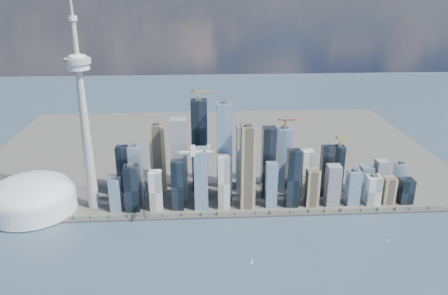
{
  "coord_description": "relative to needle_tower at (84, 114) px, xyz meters",
  "views": [
    {
      "loc": [
        -40.07,
        -649.64,
        505.22
      ],
      "look_at": [
        12.59,
        260.0,
        167.89
      ],
      "focal_mm": 35.0,
      "sensor_mm": 36.0,
      "label": 1
    }
  ],
  "objects": [
    {
      "name": "shoreline_trees",
      "position": [
        300.0,
        -60.0,
        -227.06
      ],
      "size": [
        960.53,
        7.2,
        8.8
      ],
      "color": "#3F2D1E",
      "rests_on": "seawall"
    },
    {
      "name": "skyscraper_cluster",
      "position": [
        359.62,
        26.82,
        -153.06
      ],
      "size": [
        736.0,
        142.0,
        266.21
      ],
      "color": "black",
      "rests_on": "land"
    },
    {
      "name": "sailboat_east",
      "position": [
        653.2,
        -186.08,
        -233.21
      ],
      "size": [
        5.93,
        1.98,
        8.21
      ],
      "rotation": [
        0.0,
        0.0,
        0.08
      ],
      "color": "silver",
      "rests_on": "ground"
    },
    {
      "name": "seawall",
      "position": [
        300.0,
        -60.0,
        -233.84
      ],
      "size": [
        1100.0,
        22.0,
        4.0
      ],
      "primitive_type": "cube",
      "color": "#383838",
      "rests_on": "ground"
    },
    {
      "name": "needle_tower",
      "position": [
        0.0,
        0.0,
        0.0
      ],
      "size": [
        56.0,
        56.0,
        550.5
      ],
      "color": "#AAABA5",
      "rests_on": "land"
    },
    {
      "name": "ground",
      "position": [
        300.0,
        -310.0,
        -235.84
      ],
      "size": [
        4000.0,
        4000.0,
        0.0
      ],
      "primitive_type": "plane",
      "color": "#36465E",
      "rests_on": "ground"
    },
    {
      "name": "land",
      "position": [
        300.0,
        390.0,
        -234.34
      ],
      "size": [
        1400.0,
        900.0,
        3.0
      ],
      "primitive_type": "cube",
      "color": "#4C4C47",
      "rests_on": "ground"
    },
    {
      "name": "dome_stadium",
      "position": [
        -140.0,
        -10.0,
        -196.4
      ],
      "size": [
        200.0,
        200.0,
        86.0
      ],
      "color": "white",
      "rests_on": "land"
    },
    {
      "name": "airplane",
      "position": [
        248.67,
        -142.96,
        -41.59
      ],
      "size": [
        73.31,
        64.68,
        17.94
      ],
      "rotation": [
        0.0,
        0.0,
        0.01
      ],
      "color": "silver",
      "rests_on": "ground"
    },
    {
      "name": "sailboat_west",
      "position": [
        356.23,
        -247.35,
        -232.88
      ],
      "size": [
        6.55,
        3.6,
        9.21
      ],
      "rotation": [
        0.0,
        0.0,
        0.34
      ],
      "color": "silver",
      "rests_on": "ground"
    }
  ]
}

